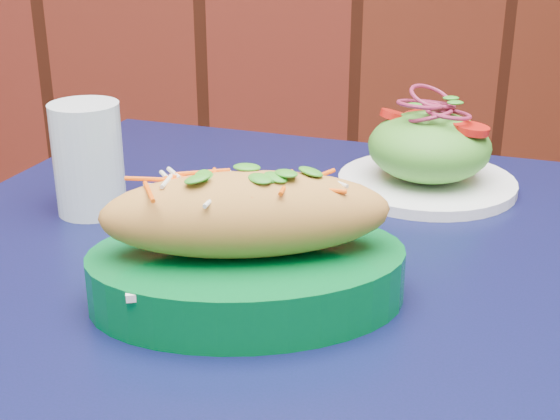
{
  "coord_description": "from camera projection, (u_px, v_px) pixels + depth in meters",
  "views": [
    {
      "loc": [
        -0.32,
        0.98,
        1.06
      ],
      "look_at": [
        -0.28,
        1.6,
        0.81
      ],
      "focal_mm": 50.0,
      "sensor_mm": 36.0,
      "label": 1
    }
  ],
  "objects": [
    {
      "name": "water_glass",
      "position": [
        88.0,
        159.0,
        0.8
      ],
      "size": [
        0.07,
        0.07,
        0.12
      ],
      "primitive_type": "cylinder",
      "color": "silver",
      "rests_on": "cafe_table"
    },
    {
      "name": "cafe_table",
      "position": [
        299.0,
        357.0,
        0.72
      ],
      "size": [
        1.05,
        1.05,
        0.75
      ],
      "rotation": [
        0.0,
        0.0,
        -0.4
      ],
      "color": "black",
      "rests_on": "ground"
    },
    {
      "name": "salad_plate",
      "position": [
        429.0,
        154.0,
        0.87
      ],
      "size": [
        0.2,
        0.2,
        0.11
      ],
      "rotation": [
        0.0,
        0.0,
        -0.25
      ],
      "color": "white",
      "rests_on": "cafe_table"
    },
    {
      "name": "banh_mi_basket",
      "position": [
        247.0,
        249.0,
        0.63
      ],
      "size": [
        0.26,
        0.18,
        0.12
      ],
      "rotation": [
        0.0,
        0.0,
        0.03
      ],
      "color": "#005823",
      "rests_on": "cafe_table"
    }
  ]
}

